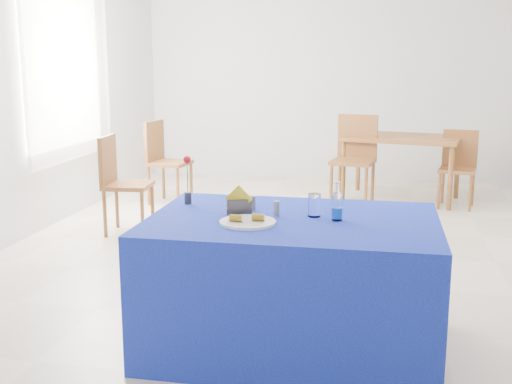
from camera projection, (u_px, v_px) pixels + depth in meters
floor at (294, 251)px, 5.55m from camera, size 7.00×7.00×0.00m
room_shell at (296, 44)px, 5.19m from camera, size 7.00×7.00×7.00m
window_pane at (63, 67)px, 6.46m from camera, size 0.04×1.50×1.60m
curtain at (70, 67)px, 6.45m from camera, size 0.04×1.75×1.85m
plate at (248, 222)px, 3.44m from camera, size 0.31×0.31×0.01m
drinking_glass at (314, 205)px, 3.58m from camera, size 0.07×0.07×0.13m
salt_shaker at (253, 203)px, 3.73m from camera, size 0.03×0.03×0.08m
pepper_shaker at (277, 209)px, 3.60m from camera, size 0.03×0.03×0.08m
blue_table at (292, 283)px, 3.64m from camera, size 1.60×1.10×0.76m
water_bottle at (337, 207)px, 3.50m from camera, size 0.06×0.06×0.21m
napkin_holder at (239, 206)px, 3.64m from camera, size 0.16×0.10×0.17m
rose_vase at (188, 181)px, 3.88m from camera, size 0.05×0.05×0.30m
oak_table at (402, 142)px, 7.45m from camera, size 1.44×1.09×0.76m
chair_bg_left at (355, 153)px, 7.24m from camera, size 0.53×0.53×1.01m
chair_bg_right at (458, 163)px, 7.15m from camera, size 0.45×0.45×0.85m
chair_win_a at (119, 177)px, 6.03m from camera, size 0.45×0.45×0.93m
chair_win_b at (163, 156)px, 7.32m from camera, size 0.47×0.47×0.94m
banana_pieces at (247, 218)px, 3.43m from camera, size 0.18×0.08×0.04m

